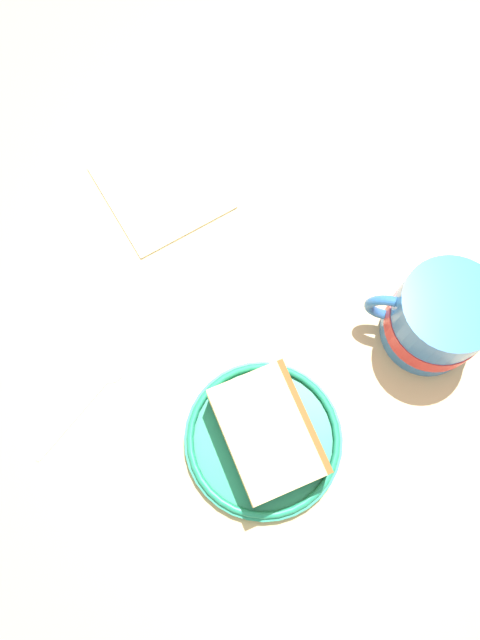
# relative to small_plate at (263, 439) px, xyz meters

# --- Properties ---
(ground_plane) EXTENTS (1.17, 1.17, 0.02)m
(ground_plane) POSITION_rel_small_plate_xyz_m (0.09, 0.06, -0.02)
(ground_plane) COLOR tan
(small_plate) EXTENTS (0.16, 0.16, 0.02)m
(small_plate) POSITION_rel_small_plate_xyz_m (0.00, 0.00, 0.00)
(small_plate) COLOR #1E8C66
(small_plate) RESTS_ON ground_plane
(cake_slice) EXTENTS (0.13, 0.14, 0.05)m
(cake_slice) POSITION_rel_small_plate_xyz_m (0.00, -0.00, 0.03)
(cake_slice) COLOR brown
(cake_slice) RESTS_ON small_plate
(tea_mug) EXTENTS (0.10, 0.12, 0.09)m
(tea_mug) POSITION_rel_small_plate_xyz_m (0.19, -0.08, 0.04)
(tea_mug) COLOR #3372BF
(tea_mug) RESTS_ON ground_plane
(teaspoon) EXTENTS (0.13, 0.02, 0.01)m
(teaspoon) POSITION_rel_small_plate_xyz_m (-0.05, 0.17, -0.01)
(teaspoon) COLOR silver
(teaspoon) RESTS_ON ground_plane
(folded_napkin) EXTENTS (0.17, 0.17, 0.01)m
(folded_napkin) POSITION_rel_small_plate_xyz_m (0.17, 0.25, -0.01)
(folded_napkin) COLOR beige
(folded_napkin) RESTS_ON ground_plane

